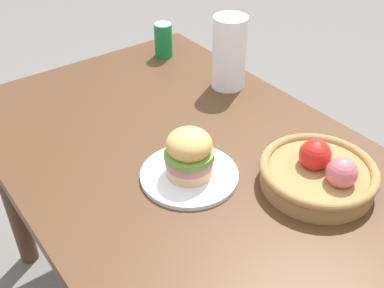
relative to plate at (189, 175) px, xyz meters
The scene contains 6 objects.
dining_table 0.14m from the plate, 140.96° to the left, with size 1.40×0.90×0.75m.
plate is the anchor object (origin of this frame).
sandwich 0.07m from the plate, ahead, with size 0.13×0.13×0.13m.
soda_can 0.72m from the plate, 151.31° to the left, with size 0.07×0.07×0.13m.
fruit_basket 0.32m from the plate, 47.58° to the left, with size 0.29×0.29×0.12m.
paper_towel_roll 0.51m from the plate, 128.36° to the left, with size 0.11×0.11×0.24m, color white.
Camera 1 is at (0.81, -0.60, 1.52)m, focal length 43.64 mm.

